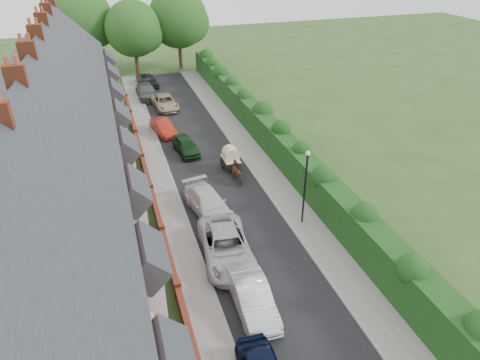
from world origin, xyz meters
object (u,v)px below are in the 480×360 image
object	(u,v)px
car_grey	(146,91)
horse	(238,173)
car_silver_a	(252,296)
car_beige	(165,102)
car_green	(186,146)
car_red	(163,127)
horse_cart	(231,157)
car_white	(208,203)
car_silver_b	(226,246)
car_black	(149,80)
lamppost	(306,179)

from	to	relation	value
car_grey	horse	size ratio (longest dim) A/B	2.92
car_silver_a	horse	bearing A→B (deg)	76.99
car_beige	horse	size ratio (longest dim) A/B	2.81
car_green	car_grey	xyz separation A→B (m)	(-1.40, 15.12, 0.05)
car_red	horse_cart	bearing A→B (deg)	-76.56
car_white	car_green	size ratio (longest dim) A/B	1.30
horse_cart	car_silver_a	bearing A→B (deg)	-102.59
car_green	car_silver_b	bearing A→B (deg)	-98.27
car_red	car_green	bearing A→B (deg)	-86.48
car_black	lamppost	bearing A→B (deg)	-86.44
car_green	horse	bearing A→B (deg)	-71.00
car_silver_a	horse_cart	bearing A→B (deg)	78.83
car_grey	car_green	bearing A→B (deg)	-86.37
lamppost	car_silver_a	xyz separation A→B (m)	(-5.40, -5.74, -2.53)
car_silver_a	car_red	size ratio (longest dim) A/B	1.18
car_beige	horse_cart	bearing A→B (deg)	-84.57
car_silver_b	car_white	world-z (taller)	car_silver_b
lamppost	horse_cart	world-z (taller)	lamppost
car_white	car_red	distance (m)	13.72
car_red	horse_cart	size ratio (longest dim) A/B	1.45
car_red	horse_cart	distance (m)	9.35
car_silver_b	car_beige	size ratio (longest dim) A/B	1.21
car_silver_b	car_red	xyz separation A→B (m)	(-0.65, 18.41, -0.16)
car_beige	car_grey	distance (m)	4.27
car_red	car_grey	size ratio (longest dim) A/B	0.79
lamppost	car_silver_b	size ratio (longest dim) A/B	0.89
car_silver_a	car_beige	distance (m)	29.03
car_black	car_grey	bearing A→B (deg)	-107.58
lamppost	car_beige	distance (m)	23.96
lamppost	horse_cart	distance (m)	8.80
car_white	horse_cart	xyz separation A→B (m)	(3.12, 5.22, 0.38)
car_white	car_green	xyz separation A→B (m)	(0.40, 9.20, -0.07)
car_red	car_white	bearing A→B (deg)	-98.02
car_green	car_grey	size ratio (longest dim) A/B	0.79
car_silver_b	car_white	distance (m)	4.72
car_silver_a	horse	world-z (taller)	car_silver_a
lamppost	car_red	xyz separation A→B (m)	(-6.19, 16.70, -2.65)
car_red	horse_cart	xyz separation A→B (m)	(3.92, -8.48, 0.47)
car_red	horse	bearing A→B (deg)	-80.58
car_black	car_green	bearing A→B (deg)	-94.75
horse	car_beige	bearing A→B (deg)	-90.70
car_silver_a	car_white	distance (m)	8.74
car_silver_b	horse_cart	size ratio (longest dim) A/B	2.13
lamppost	car_grey	world-z (taller)	lamppost
car_silver_b	car_red	distance (m)	18.43
lamppost	car_grey	size ratio (longest dim) A/B	1.03
car_white	car_grey	xyz separation A→B (m)	(-1.00, 24.32, -0.02)
car_silver_a	car_red	distance (m)	22.45
lamppost	horse	bearing A→B (deg)	109.67
horse	car_silver_a	bearing A→B (deg)	65.73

